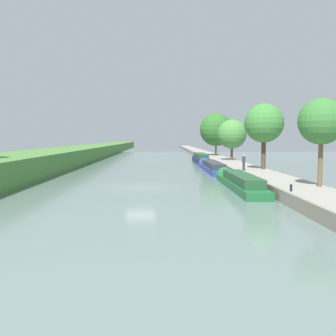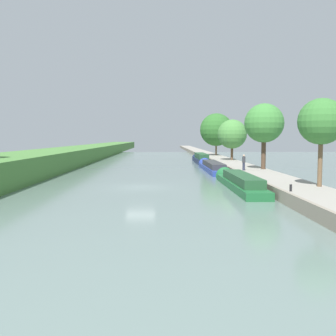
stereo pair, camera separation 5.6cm
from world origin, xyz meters
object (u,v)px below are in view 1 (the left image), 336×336
narrowboat_blue (212,167)px  narrowboat_navy (200,159)px  narrowboat_green (238,181)px  mooring_bollard_far (206,155)px  person_walking (244,162)px  mooring_bollard_near (291,188)px

narrowboat_blue → narrowboat_navy: bearing=89.6°
narrowboat_green → mooring_bollard_far: bearing=87.4°
narrowboat_green → narrowboat_navy: bearing=89.9°
narrowboat_blue → person_walking: 9.51m
narrowboat_green → narrowboat_blue: 16.95m
narrowboat_navy → person_walking: person_walking is taller
narrowboat_navy → mooring_bollard_near: narrowboat_navy is taller
person_walking → mooring_bollard_near: bearing=-91.3°
person_walking → mooring_bollard_far: person_walking is taller
narrowboat_green → mooring_bollard_far: 38.58m
narrowboat_blue → narrowboat_navy: 15.20m
narrowboat_navy → narrowboat_green: bearing=-90.1°
narrowboat_green → mooring_bollard_near: size_ratio=32.06×
narrowboat_green → mooring_bollard_far: narrowboat_green is taller
narrowboat_blue → narrowboat_navy: size_ratio=1.14×
narrowboat_green → person_walking: person_walking is taller
person_walking → mooring_bollard_far: (-0.37, 30.76, -0.65)m
narrowboat_green → person_walking: size_ratio=8.69×
narrowboat_navy → mooring_bollard_far: bearing=75.1°
narrowboat_navy → person_walking: 24.49m
narrowboat_green → narrowboat_navy: narrowboat_navy is taller
narrowboat_green → narrowboat_blue: size_ratio=0.89×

